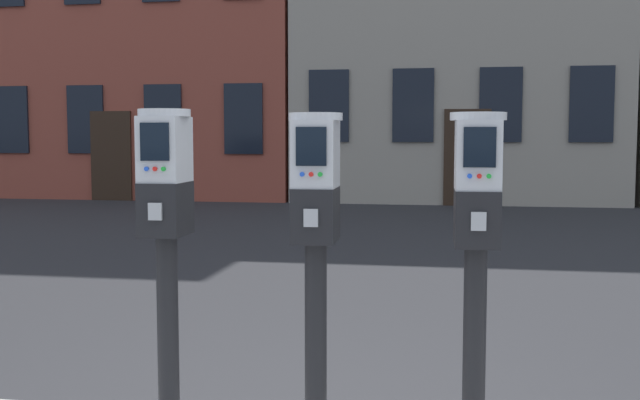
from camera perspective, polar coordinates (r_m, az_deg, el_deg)
The scene contains 3 objects.
parking_meter_near_kerb at distance 3.24m, azimuth -11.45°, elevation -1.48°, with size 0.22×0.26×1.48m.
parking_meter_twin_adjacent at distance 3.07m, azimuth -0.33°, elevation -1.97°, with size 0.22×0.26×1.46m.
parking_meter_end_of_row at distance 3.02m, azimuth 11.62°, elevation -2.20°, with size 0.22×0.26×1.46m.
Camera 1 is at (0.67, -3.33, 1.51)m, focal length 42.77 mm.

